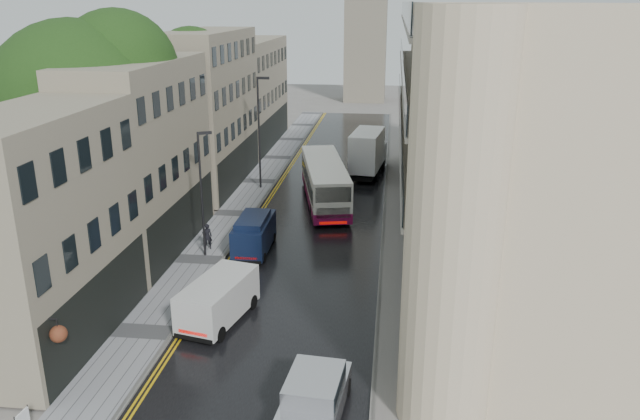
% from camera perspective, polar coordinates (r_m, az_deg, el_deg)
% --- Properties ---
extents(road, '(9.00, 85.00, 0.02)m').
position_cam_1_polar(road, '(42.98, -0.20, -0.71)').
color(road, black).
rests_on(road, ground).
extents(left_sidewalk, '(2.70, 85.00, 0.12)m').
position_cam_1_polar(left_sidewalk, '(44.02, -7.78, -0.35)').
color(left_sidewalk, gray).
rests_on(left_sidewalk, ground).
extents(right_sidewalk, '(1.80, 85.00, 0.12)m').
position_cam_1_polar(right_sidewalk, '(42.69, 7.02, -0.92)').
color(right_sidewalk, slate).
rests_on(right_sidewalk, ground).
extents(old_shop_row, '(4.50, 56.00, 12.00)m').
position_cam_1_polar(old_shop_row, '(45.86, -11.74, 7.88)').
color(old_shop_row, gray).
rests_on(old_shop_row, ground).
extents(modern_block, '(8.00, 40.00, 14.00)m').
position_cam_1_polar(modern_block, '(39.81, 14.54, 7.56)').
color(modern_block, '#C9B495').
rests_on(modern_block, ground).
extents(tree_near, '(10.56, 10.56, 13.89)m').
position_cam_1_polar(tree_near, '(37.81, -20.95, 6.29)').
color(tree_near, black).
rests_on(tree_near, ground).
extents(tree_far, '(9.24, 9.24, 12.46)m').
position_cam_1_polar(tree_far, '(49.51, -13.74, 8.77)').
color(tree_far, black).
rests_on(tree_far, ground).
extents(cream_bus, '(4.88, 11.64, 3.10)m').
position_cam_1_polar(cream_bus, '(42.56, -0.74, 1.30)').
color(cream_bus, white).
rests_on(cream_bus, road).
extents(white_lorry, '(3.12, 7.69, 3.93)m').
position_cam_1_polar(white_lorry, '(51.88, 2.98, 4.91)').
color(white_lorry, white).
rests_on(white_lorry, road).
extents(white_van, '(3.00, 5.01, 2.12)m').
position_cam_1_polar(white_van, '(28.63, -12.50, -9.17)').
color(white_van, silver).
rests_on(white_van, road).
extents(navy_van, '(1.87, 4.60, 2.34)m').
position_cam_1_polar(navy_van, '(35.81, -7.90, -2.91)').
color(navy_van, black).
rests_on(navy_van, road).
extents(pedestrian, '(0.69, 0.59, 1.59)m').
position_cam_1_polar(pedestrian, '(37.66, -10.28, -2.39)').
color(pedestrian, black).
rests_on(pedestrian, left_sidewalk).
extents(lamp_post_near, '(0.81, 0.51, 7.24)m').
position_cam_1_polar(lamp_post_near, '(35.88, -10.77, 1.29)').
color(lamp_post_near, black).
rests_on(lamp_post_near, left_sidewalk).
extents(lamp_post_far, '(0.98, 0.24, 8.64)m').
position_cam_1_polar(lamp_post_far, '(48.85, -5.59, 6.95)').
color(lamp_post_far, black).
rests_on(lamp_post_far, left_sidewalk).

